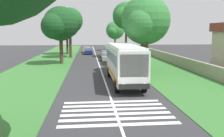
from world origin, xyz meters
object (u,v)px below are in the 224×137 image
object	(u,v)px
roadside_tree_right_1	(125,17)
coach_bus	(124,61)
roadside_tree_right_3	(144,21)
trailing_car_0	(107,57)
roadside_tree_right_2	(142,19)
trailing_car_3	(87,50)
trailing_car_1	(106,54)
roadside_tree_left_0	(66,26)
trailing_car_2	(88,51)
roadside_tree_left_3	(69,22)
roadside_tree_right_0	(115,31)
utility_pole	(148,37)
roadside_tree_left_1	(59,25)

from	to	relation	value
roadside_tree_right_1	coach_bus	bearing A→B (deg)	171.22
coach_bus	roadside_tree_right_3	bearing A→B (deg)	-28.63
trailing_car_0	roadside_tree_right_2	bearing A→B (deg)	-146.57
trailing_car_3	roadside_tree_right_2	xyz separation A→B (m)	(-25.65, -8.07, 6.21)
roadside_tree_right_2	trailing_car_1	bearing A→B (deg)	19.97
trailing_car_3	roadside_tree_right_2	distance (m)	27.59
coach_bus	roadside_tree_right_1	size ratio (longest dim) A/B	1.04
trailing_car_1	trailing_car_0	bearing A→B (deg)	178.02
roadside_tree_left_0	roadside_tree_right_1	size ratio (longest dim) A/B	0.84
roadside_tree_left_0	roadside_tree_right_3	distance (m)	28.71
trailing_car_2	roadside_tree_right_1	world-z (taller)	roadside_tree_right_1
coach_bus	roadside_tree_left_3	xyz separation A→B (m)	(24.98, 6.92, 4.77)
roadside_tree_right_0	trailing_car_3	bearing A→B (deg)	122.26
coach_bus	trailing_car_3	size ratio (longest dim) A/B	2.60
trailing_car_0	roadside_tree_left_3	size ratio (longest dim) A/B	0.45
coach_bus	utility_pole	world-z (taller)	utility_pole
utility_pole	roadside_tree_left_3	bearing A→B (deg)	26.89
roadside_tree_left_1	roadside_tree_left_3	bearing A→B (deg)	-5.31
roadside_tree_right_0	roadside_tree_right_3	bearing A→B (deg)	179.55
roadside_tree_right_1	roadside_tree_right_2	size ratio (longest dim) A/B	1.13
trailing_car_2	roadside_tree_left_0	size ratio (longest dim) A/B	0.48
roadside_tree_left_0	roadside_tree_left_1	size ratio (longest dim) A/B	1.02
trailing_car_1	trailing_car_2	world-z (taller)	same
trailing_car_1	trailing_car_2	distance (m)	9.15
trailing_car_0	trailing_car_1	xyz separation A→B (m)	(5.12, -0.18, 0.00)
roadside_tree_left_1	roadside_tree_right_2	size ratio (longest dim) A/B	0.93
coach_bus	trailing_car_3	xyz separation A→B (m)	(37.59, 3.80, -1.48)
coach_bus	roadside_tree_right_0	world-z (taller)	roadside_tree_right_0
trailing_car_1	utility_pole	size ratio (longest dim) A/B	0.51
trailing_car_1	roadside_tree_right_1	xyz separation A→B (m)	(1.15, -3.95, 7.23)
trailing_car_1	roadside_tree_right_1	world-z (taller)	roadside_tree_right_1
coach_bus	roadside_tree_right_0	bearing A→B (deg)	-4.91
utility_pole	roadside_tree_right_2	bearing A→B (deg)	-6.56
roadside_tree_right_3	roadside_tree_left_3	bearing A→B (deg)	28.57
trailing_car_3	roadside_tree_right_0	world-z (taller)	roadside_tree_right_0
trailing_car_1	roadside_tree_right_3	size ratio (longest dim) A/B	0.46
coach_bus	roadside_tree_left_3	world-z (taller)	roadside_tree_left_3
trailing_car_0	roadside_tree_right_0	bearing A→B (deg)	-9.40
trailing_car_2	trailing_car_1	bearing A→B (deg)	-158.99
trailing_car_1	roadside_tree_left_0	distance (m)	12.99
trailing_car_3	utility_pole	bearing A→B (deg)	-167.66
roadside_tree_left_1	utility_pole	xyz separation A→B (m)	(-10.77, -11.23, -1.64)
trailing_car_0	roadside_tree_left_1	xyz separation A→B (m)	(-3.44, 7.55, 5.40)
coach_bus	roadside_tree_right_3	distance (m)	8.09
trailing_car_1	utility_pole	world-z (taller)	utility_pole
roadside_tree_left_0	roadside_tree_right_2	world-z (taller)	roadside_tree_right_2
trailing_car_0	roadside_tree_right_1	xyz separation A→B (m)	(6.27, -4.13, 7.23)
roadside_tree_left_3	utility_pole	world-z (taller)	roadside_tree_left_3
coach_bus	trailing_car_1	bearing A→B (deg)	0.19
roadside_tree_right_2	coach_bus	bearing A→B (deg)	160.33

